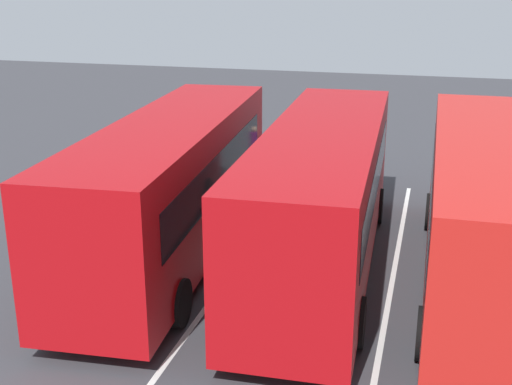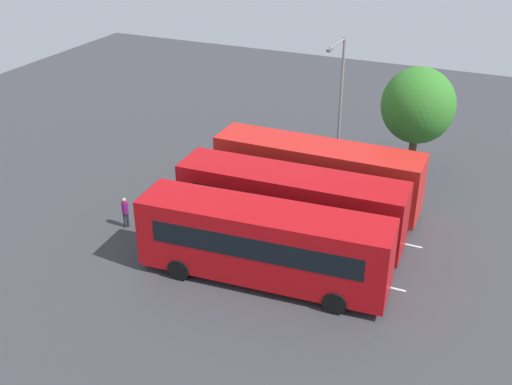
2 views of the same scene
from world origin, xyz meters
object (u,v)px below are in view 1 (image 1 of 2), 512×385
(bus_center_right, at_px, (173,183))
(bus_center_left, at_px, (322,193))
(pedestrian, at_px, (296,147))
(bus_far_left, at_px, (488,207))

(bus_center_right, bearing_deg, bus_center_left, -91.23)
(bus_center_right, xyz_separation_m, pedestrian, (7.95, -1.40, -0.94))
(bus_far_left, relative_size, bus_center_left, 0.99)
(pedestrian, bearing_deg, bus_far_left, 70.04)
(bus_far_left, xyz_separation_m, pedestrian, (7.80, 5.93, -0.94))
(bus_far_left, height_order, bus_center_right, same)
(bus_center_right, bearing_deg, bus_far_left, -93.03)
(bus_center_left, distance_m, bus_center_right, 3.65)
(bus_center_left, relative_size, bus_center_right, 0.99)
(bus_center_left, bearing_deg, pedestrian, 13.92)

